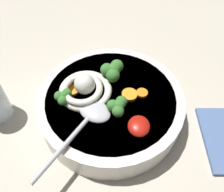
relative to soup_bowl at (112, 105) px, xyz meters
The scene contains 12 objects.
table_slab 6.32cm from the soup_bowl, 71.59° to the left, with size 133.86×133.86×4.39cm, color #BCB29E.
soup_bowl is the anchor object (origin of this frame).
noodle_pile 6.38cm from the soup_bowl, 90.28° to the right, with size 10.93×10.72×4.39cm.
soup_spoon 7.19cm from the soup_bowl, 27.02° to the right, with size 16.87×10.84×1.60cm.
chili_sauce_dollop 9.31cm from the soup_bowl, 40.17° to the left, with size 4.10×3.69×1.84cm, color #B2190F.
broccoli_floret_left 6.73cm from the soup_bowl, behind, with size 5.05×4.35×3.99cm.
broccoli_floret_center 6.26cm from the soup_bowl, 24.51° to the left, with size 4.06×3.49×3.21cm.
broccoli_floret_near_spoon 9.64cm from the soup_bowl, 72.58° to the right, with size 3.49×3.00×2.76cm.
carrot_slice_beside_noodles 6.64cm from the soup_bowl, 101.47° to the left, with size 2.17×2.17×0.53cm, color orange.
carrot_slice_right 5.55cm from the soup_bowl, 149.54° to the right, with size 2.00×2.00×0.60cm, color orange.
carrot_slice_beside_chili 4.47cm from the soup_bowl, 97.43° to the left, with size 2.93×2.93×0.68cm, color orange.
carrot_slice_extra_b 7.96cm from the soup_bowl, 92.67° to the right, with size 2.63×2.63×0.52cm, color orange.
Camera 1 is at (25.59, -0.27, 43.29)cm, focal length 36.62 mm.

